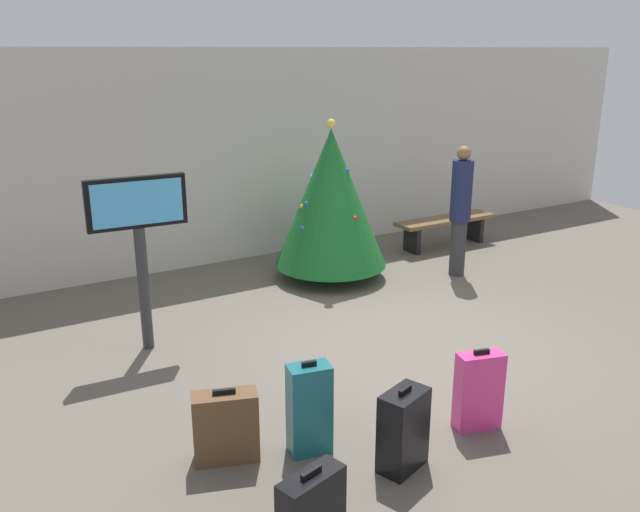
{
  "coord_description": "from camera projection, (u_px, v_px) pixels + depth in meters",
  "views": [
    {
      "loc": [
        -4.18,
        -5.28,
        3.11
      ],
      "look_at": [
        -0.58,
        0.78,
        0.9
      ],
      "focal_mm": 37.06,
      "sensor_mm": 36.0,
      "label": 1
    }
  ],
  "objects": [
    {
      "name": "suitcase_1",
      "position": [
        479.0,
        391.0,
        5.59
      ],
      "size": [
        0.43,
        0.28,
        0.73
      ],
      "color": "#E5388C",
      "rests_on": "ground_plane"
    },
    {
      "name": "back_wall",
      "position": [
        249.0,
        156.0,
        9.99
      ],
      "size": [
        16.0,
        0.2,
        3.14
      ],
      "primitive_type": "cube",
      "color": "beige",
      "rests_on": "ground_plane"
    },
    {
      "name": "ground_plane",
      "position": [
        401.0,
        344.0,
        7.3
      ],
      "size": [
        16.0,
        16.0,
        0.0
      ],
      "primitive_type": "plane",
      "color": "#665E54"
    },
    {
      "name": "suitcase_4",
      "position": [
        311.0,
        510.0,
        4.27
      ],
      "size": [
        0.51,
        0.31,
        0.56
      ],
      "color": "black",
      "rests_on": "ground_plane"
    },
    {
      "name": "suitcase_2",
      "position": [
        309.0,
        409.0,
        5.24
      ],
      "size": [
        0.37,
        0.27,
        0.8
      ],
      "color": "#19606B",
      "rests_on": "ground_plane"
    },
    {
      "name": "traveller_0",
      "position": [
        460.0,
        207.0,
        9.24
      ],
      "size": [
        0.41,
        0.41,
        1.85
      ],
      "color": "#333338",
      "rests_on": "ground_plane"
    },
    {
      "name": "suitcase_3",
      "position": [
        403.0,
        430.0,
        5.05
      ],
      "size": [
        0.45,
        0.35,
        0.69
      ],
      "color": "black",
      "rests_on": "ground_plane"
    },
    {
      "name": "holiday_tree",
      "position": [
        331.0,
        198.0,
        9.07
      ],
      "size": [
        1.56,
        1.56,
        2.23
      ],
      "color": "#4C3319",
      "rests_on": "ground_plane"
    },
    {
      "name": "suitcase_0",
      "position": [
        226.0,
        427.0,
        5.16
      ],
      "size": [
        0.55,
        0.37,
        0.62
      ],
      "color": "brown",
      "rests_on": "ground_plane"
    },
    {
      "name": "flight_info_kiosk",
      "position": [
        139.0,
        228.0,
        6.81
      ],
      "size": [
        1.02,
        0.14,
        1.88
      ],
      "color": "#333338",
      "rests_on": "ground_plane"
    },
    {
      "name": "waiting_bench",
      "position": [
        445.0,
        225.0,
        10.79
      ],
      "size": [
        1.79,
        0.44,
        0.48
      ],
      "color": "brown",
      "rests_on": "ground_plane"
    }
  ]
}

